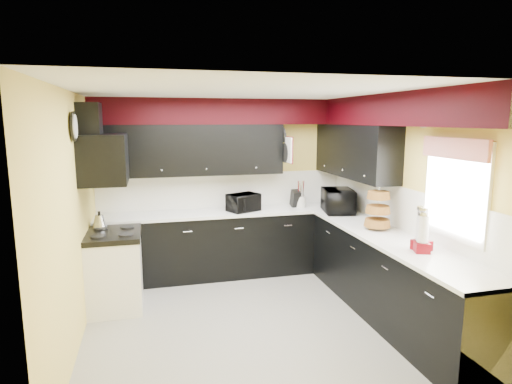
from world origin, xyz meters
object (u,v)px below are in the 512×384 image
(toaster_oven, at_px, (244,202))
(kettle, at_px, (100,221))
(utensil_crock, at_px, (301,202))
(knife_block, at_px, (295,199))
(microwave, at_px, (338,201))

(toaster_oven, height_order, kettle, toaster_oven)
(toaster_oven, xyz_separation_m, utensil_crock, (0.88, 0.06, -0.04))
(knife_block, height_order, kettle, knife_block)
(microwave, distance_m, kettle, 3.15)
(utensil_crock, bearing_deg, knife_block, 161.71)
(toaster_oven, height_order, utensil_crock, toaster_oven)
(kettle, bearing_deg, knife_block, 10.43)
(microwave, bearing_deg, utensil_crock, 51.97)
(knife_block, distance_m, kettle, 2.73)
(utensil_crock, xyz_separation_m, knife_block, (-0.08, 0.03, 0.04))
(microwave, distance_m, knife_block, 0.67)
(knife_block, bearing_deg, microwave, -46.71)
(utensil_crock, relative_size, knife_block, 0.66)
(utensil_crock, relative_size, kettle, 0.94)
(toaster_oven, height_order, knife_block, knife_block)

